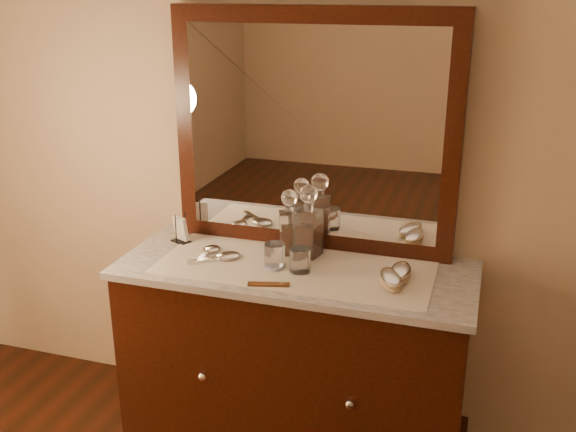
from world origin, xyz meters
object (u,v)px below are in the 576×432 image
object	(u,v)px
decanter_left	(290,229)
mirror_frame	(313,132)
pin_dish	(275,266)
brush_far	(401,273)
napkin_rack	(181,230)
brush_near	(391,280)
comb	(269,284)
decanter_right	(308,229)
dresser_cabinet	(295,361)
hand_mirror_outer	(210,250)
hand_mirror_inner	(223,257)

from	to	relation	value
decanter_left	mirror_frame	bearing A→B (deg)	64.07
mirror_frame	decanter_left	bearing A→B (deg)	-115.93
pin_dish	brush_far	world-z (taller)	brush_far
mirror_frame	brush_far	world-z (taller)	mirror_frame
napkin_rack	brush_near	bearing A→B (deg)	-10.26
comb	decanter_right	distance (m)	0.35
dresser_cabinet	napkin_rack	distance (m)	0.75
pin_dish	brush_far	size ratio (longest dim) A/B	0.42
dresser_cabinet	pin_dish	bearing A→B (deg)	-147.29
mirror_frame	comb	world-z (taller)	mirror_frame
decanter_left	hand_mirror_outer	size ratio (longest dim) A/B	1.54
mirror_frame	hand_mirror_outer	world-z (taller)	mirror_frame
dresser_cabinet	mirror_frame	bearing A→B (deg)	90.00
decanter_right	hand_mirror_inner	xyz separation A→B (m)	(-0.33, -0.14, -0.11)
napkin_rack	brush_far	bearing A→B (deg)	-5.66
mirror_frame	pin_dish	bearing A→B (deg)	-104.04
decanter_right	brush_far	world-z (taller)	decanter_right
decanter_left	decanter_right	world-z (taller)	decanter_right
comb	hand_mirror_outer	distance (m)	0.42
decanter_right	brush_near	distance (m)	0.43
comb	decanter_right	world-z (taller)	decanter_right
pin_dish	comb	distance (m)	0.16
mirror_frame	hand_mirror_outer	xyz separation A→B (m)	(-0.39, -0.22, -0.49)
decanter_right	pin_dish	bearing A→B (deg)	-119.61
brush_near	napkin_rack	bearing A→B (deg)	169.74
comb	decanter_left	xyz separation A→B (m)	(-0.02, 0.32, 0.10)
comb	napkin_rack	distance (m)	0.60
brush_near	brush_far	bearing A→B (deg)	70.77
napkin_rack	brush_far	distance (m)	0.99
dresser_cabinet	brush_far	distance (m)	0.63
napkin_rack	decanter_left	distance (m)	0.50
brush_far	brush_near	bearing A→B (deg)	-109.23
dresser_cabinet	brush_far	size ratio (longest dim) A/B	7.93
hand_mirror_inner	pin_dish	bearing A→B (deg)	-5.71
comb	decanter_right	xyz separation A→B (m)	(0.06, 0.32, 0.11)
hand_mirror_outer	decanter_left	bearing A→B (deg)	15.76
dresser_cabinet	hand_mirror_inner	world-z (taller)	hand_mirror_inner
decanter_left	hand_mirror_outer	bearing A→B (deg)	-164.24
brush_near	hand_mirror_outer	world-z (taller)	brush_near
comb	brush_near	bearing A→B (deg)	2.68
pin_dish	decanter_right	size ratio (longest dim) A/B	0.24
brush_far	hand_mirror_outer	size ratio (longest dim) A/B	0.97
dresser_cabinet	pin_dish	size ratio (longest dim) A/B	18.89
pin_dish	brush_near	xyz separation A→B (m)	(0.47, -0.02, 0.02)
mirror_frame	napkin_rack	bearing A→B (deg)	-165.76
napkin_rack	hand_mirror_inner	bearing A→B (deg)	-26.68
pin_dish	brush_near	distance (m)	0.47
dresser_cabinet	mirror_frame	world-z (taller)	mirror_frame
pin_dish	napkin_rack	size ratio (longest dim) A/B	0.56
mirror_frame	pin_dish	size ratio (longest dim) A/B	16.19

